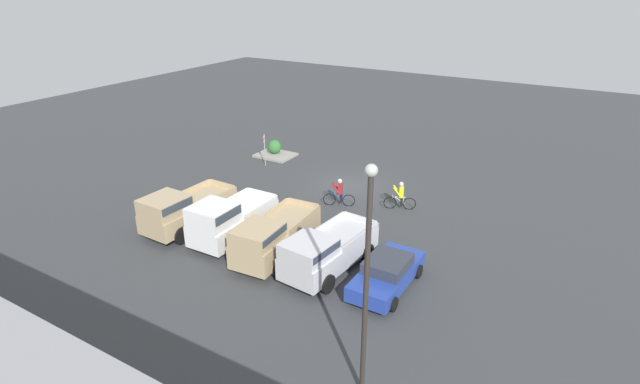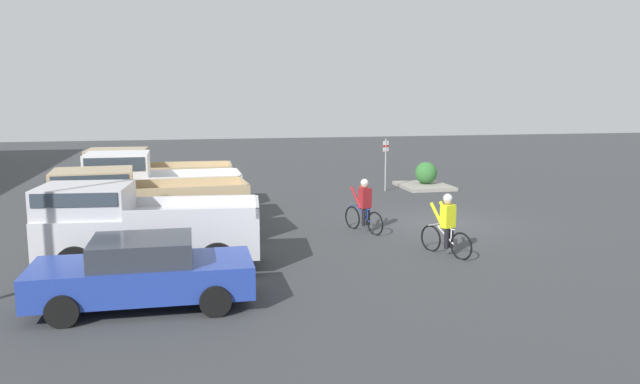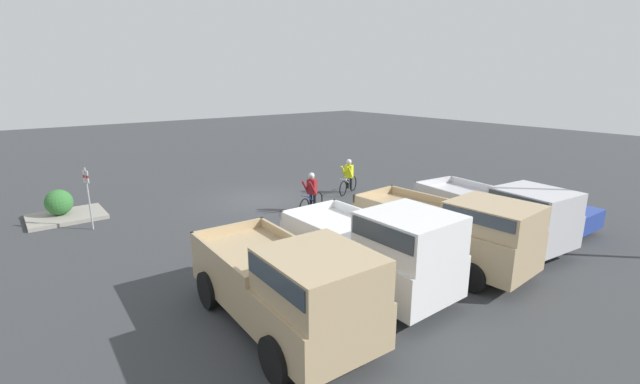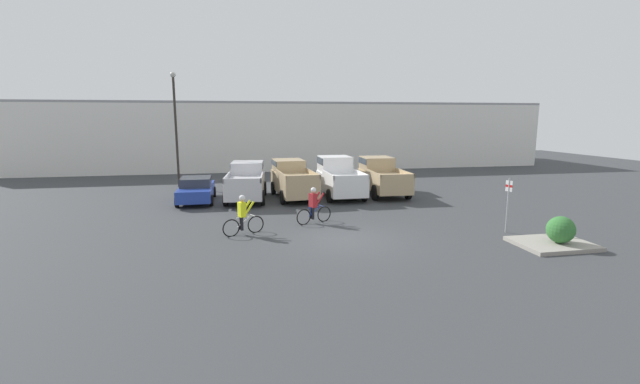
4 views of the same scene
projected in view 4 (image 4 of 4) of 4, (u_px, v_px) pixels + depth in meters
ground_plane at (347, 240)px, 16.83m from camera, size 80.00×80.00×0.00m
warehouse_building at (278, 134)px, 43.45m from camera, size 50.23×12.15×6.14m
sedan_0 at (196, 190)px, 24.32m from camera, size 2.01×4.34×1.40m
pickup_truck_0 at (246, 181)px, 25.10m from camera, size 2.61×5.33×2.08m
pickup_truck_1 at (292, 179)px, 25.72m from camera, size 2.44×5.43×2.16m
pickup_truck_2 at (339, 177)px, 26.07m from camera, size 2.31×4.93×2.35m
pickup_truck_3 at (381, 175)px, 26.84m from camera, size 2.39×5.25×2.23m
cyclist_0 at (314, 205)px, 19.35m from camera, size 1.72×0.78×1.68m
cyclist_1 at (243, 215)px, 17.45m from camera, size 1.70×0.77×1.67m
fire_lane_sign at (508, 200)px, 17.65m from camera, size 0.14×0.29×2.30m
lamppost at (176, 122)px, 28.94m from camera, size 0.36×0.36×7.73m
curb_island at (552, 244)px, 16.02m from camera, size 2.69×2.13×0.15m
shrub at (561, 230)px, 15.81m from camera, size 1.00×1.00×1.00m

